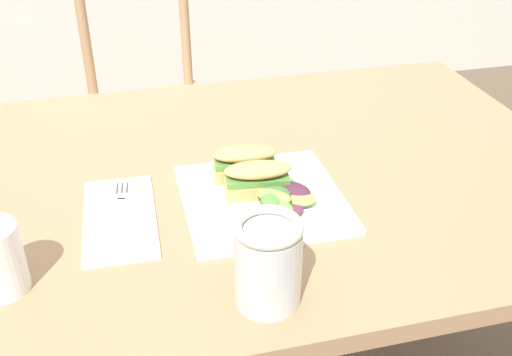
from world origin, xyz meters
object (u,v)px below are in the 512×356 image
Objects in this scene: sandwich_half_front at (258,178)px; fork_on_napkin at (120,209)px; plate_lunch at (262,199)px; dining_table at (228,234)px; chair_wooden_far at (159,108)px; sandwich_half_back at (245,161)px; mason_jar_iced_tea at (268,266)px.

fork_on_napkin is at bearing 176.51° from sandwich_half_front.
sandwich_half_front reaches higher than plate_lunch.
sandwich_half_front reaches higher than dining_table.
fork_on_napkin is at bearing -98.12° from chair_wooden_far.
dining_table is 0.19m from sandwich_half_front.
sandwich_half_front is 0.22m from fork_on_napkin.
chair_wooden_far is at bearing 94.09° from sandwich_half_front.
sandwich_half_front reaches higher than fork_on_napkin.
sandwich_half_front is at bearing -3.49° from fork_on_napkin.
sandwich_half_back is (0.06, -0.96, 0.33)m from chair_wooden_far.
chair_wooden_far is at bearing 93.86° from sandwich_half_back.
sandwich_half_back reaches higher than fork_on_napkin.
mason_jar_iced_tea is (-0.04, -0.29, 0.02)m from sandwich_half_back.
mason_jar_iced_tea is (0.03, -1.25, 0.35)m from chair_wooden_far.
sandwich_half_back is 0.92× the size of mason_jar_iced_tea.
sandwich_half_front is 0.92× the size of mason_jar_iced_tea.
sandwich_half_front is 0.59× the size of fork_on_napkin.
sandwich_half_back is (0.03, -0.03, 0.17)m from dining_table.
chair_wooden_far is 1.02m from sandwich_half_back.
sandwich_half_back is at bearing 82.62° from mason_jar_iced_tea.
mason_jar_iced_tea reaches higher than plate_lunch.
mason_jar_iced_tea is (-0.01, -0.32, 0.19)m from dining_table.
sandwich_half_front is 0.23m from mason_jar_iced_tea.
plate_lunch is 0.22m from fork_on_napkin.
mason_jar_iced_tea reaches higher than sandwich_half_back.
sandwich_half_back is at bearing -86.14° from chair_wooden_far.
chair_wooden_far reaches higher than plate_lunch.
plate_lunch is 0.23m from mason_jar_iced_tea.
sandwich_half_back is at bearing 98.02° from sandwich_half_front.
chair_wooden_far reaches higher than dining_table.
plate_lunch is 0.08m from sandwich_half_back.
sandwich_half_back is at bearing 11.64° from fork_on_napkin.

